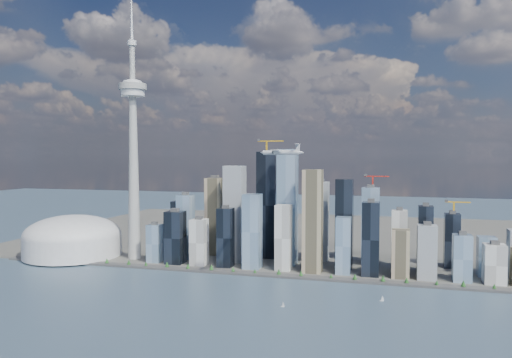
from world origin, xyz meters
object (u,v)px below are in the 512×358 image
(sailboat_west, at_px, (283,305))
(sailboat_east, at_px, (382,299))
(needle_tower, at_px, (133,146))
(airplane, at_px, (282,152))
(dome_stadium, at_px, (73,239))

(sailboat_west, bearing_deg, sailboat_east, 33.60)
(needle_tower, bearing_deg, sailboat_east, -17.94)
(airplane, height_order, sailboat_east, airplane)
(needle_tower, distance_m, airplane, 373.13)
(sailboat_west, xyz_separation_m, sailboat_east, (136.65, 66.75, 0.19))
(airplane, distance_m, sailboat_east, 270.32)
(needle_tower, distance_m, sailboat_east, 574.62)
(needle_tower, bearing_deg, sailboat_west, -32.19)
(needle_tower, distance_m, sailboat_west, 488.29)
(airplane, bearing_deg, sailboat_west, -71.76)
(sailboat_west, distance_m, sailboat_east, 152.09)
(sailboat_west, relative_size, sailboat_east, 0.93)
(dome_stadium, bearing_deg, airplane, -15.88)
(needle_tower, xyz_separation_m, sailboat_west, (363.08, -228.56, -233.15))
(needle_tower, height_order, airplane, needle_tower)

